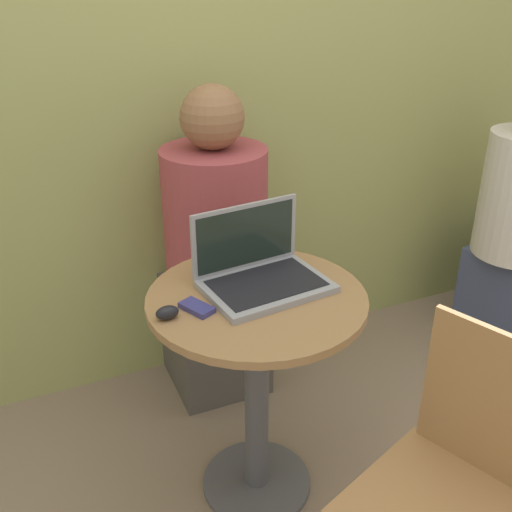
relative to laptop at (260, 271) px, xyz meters
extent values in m
plane|color=#7F6B56|center=(-0.04, -0.06, -0.79)|extent=(12.00, 12.00, 0.00)
cube|color=#939956|center=(-0.04, 0.75, 0.51)|extent=(7.00, 0.05, 2.60)
cylinder|color=#4C4C51|center=(-0.04, -0.06, -0.78)|extent=(0.37, 0.37, 0.02)
cylinder|color=#4C4C51|center=(-0.04, -0.06, -0.42)|extent=(0.08, 0.08, 0.70)
cylinder|color=olive|center=(-0.04, -0.06, -0.06)|extent=(0.64, 0.64, 0.02)
cube|color=gray|center=(0.00, -0.04, -0.03)|extent=(0.38, 0.28, 0.02)
cube|color=black|center=(0.00, -0.04, -0.02)|extent=(0.33, 0.23, 0.00)
cube|color=gray|center=(-0.01, 0.09, 0.08)|extent=(0.35, 0.05, 0.20)
cube|color=black|center=(-0.01, 0.08, 0.08)|extent=(0.32, 0.04, 0.18)
cube|color=navy|center=(-0.22, -0.06, -0.04)|extent=(0.09, 0.11, 0.02)
ellipsoid|color=black|center=(-0.31, -0.07, -0.03)|extent=(0.06, 0.04, 0.04)
cylinder|color=#9E7042|center=(0.25, -0.47, -0.57)|extent=(0.04, 0.04, 0.44)
cube|color=#9E7042|center=(0.33, -0.63, -0.13)|extent=(0.14, 0.35, 0.40)
cube|color=#4C4742|center=(0.05, 0.62, -0.56)|extent=(0.37, 0.54, 0.46)
cylinder|color=#993D42|center=(0.04, 0.49, -0.05)|extent=(0.38, 0.38, 0.56)
sphere|color=brown|center=(0.04, 0.49, 0.34)|extent=(0.22, 0.22, 0.22)
cylinder|color=#9E7042|center=(1.39, 0.40, -0.57)|extent=(0.04, 0.04, 0.43)
camera|label=1|loc=(-0.65, -1.42, 0.82)|focal=42.00mm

